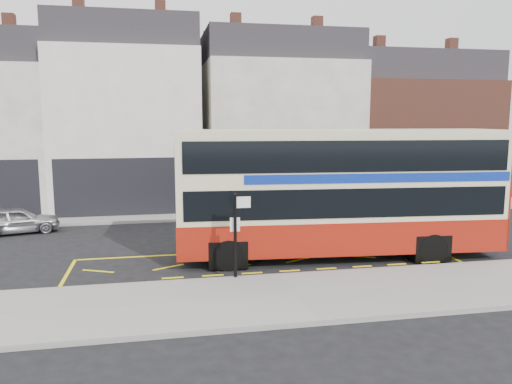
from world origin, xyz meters
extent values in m
plane|color=black|center=(0.00, 0.00, 0.00)|extent=(120.00, 120.00, 0.00)
cube|color=gray|center=(0.00, -2.30, 0.07)|extent=(40.00, 4.00, 0.15)
cube|color=gray|center=(0.00, -0.38, 0.07)|extent=(40.00, 0.15, 0.15)
cube|color=gray|center=(0.00, 11.00, 0.07)|extent=(50.00, 3.00, 0.15)
cube|color=brown|center=(-11.50, 14.00, 10.20)|extent=(0.60, 0.60, 1.20)
cube|color=white|center=(-5.50, 15.00, 4.50)|extent=(8.00, 8.00, 9.00)
cube|color=#28262B|center=(-5.50, 15.00, 9.90)|extent=(8.00, 7.20, 1.80)
cube|color=brown|center=(-7.90, 14.00, 11.20)|extent=(0.60, 0.60, 1.20)
cube|color=brown|center=(-3.50, 14.00, 11.20)|extent=(0.60, 0.60, 1.20)
cube|color=black|center=(-5.50, 11.02, 1.60)|extent=(7.36, 0.06, 3.20)
cube|color=black|center=(-5.50, 11.04, 1.40)|extent=(5.60, 0.04, 2.00)
cube|color=white|center=(3.50, 15.00, 4.25)|extent=(9.00, 8.00, 8.50)
cube|color=#28262B|center=(3.50, 15.00, 9.40)|extent=(9.00, 7.20, 1.80)
cube|color=brown|center=(0.80, 14.00, 10.70)|extent=(0.60, 0.60, 1.20)
cube|color=brown|center=(5.75, 14.00, 10.70)|extent=(0.60, 0.60, 1.20)
cube|color=#14743E|center=(3.50, 11.02, 1.60)|extent=(8.28, 0.06, 3.20)
cube|color=black|center=(3.50, 11.04, 1.40)|extent=(6.30, 0.04, 2.00)
cube|color=brown|center=(12.50, 15.00, 3.75)|extent=(9.00, 8.00, 7.50)
cube|color=#28262B|center=(12.50, 15.00, 8.40)|extent=(9.00, 7.20, 1.80)
cube|color=brown|center=(9.80, 14.00, 9.70)|extent=(0.60, 0.60, 1.20)
cube|color=brown|center=(14.75, 14.00, 9.70)|extent=(0.60, 0.60, 1.20)
cube|color=black|center=(12.50, 11.02, 1.60)|extent=(8.28, 0.06, 3.20)
cube|color=black|center=(12.50, 11.04, 1.40)|extent=(6.30, 0.04, 2.00)
cube|color=beige|center=(2.79, 1.77, 2.60)|extent=(12.22, 3.63, 4.44)
cube|color=maroon|center=(2.79, 1.77, 0.99)|extent=(12.26, 3.67, 1.21)
cube|color=maroon|center=(8.78, 1.33, 2.60)|extent=(0.27, 2.78, 4.44)
cube|color=black|center=(2.79, 1.77, 2.30)|extent=(11.74, 3.65, 1.04)
cube|color=black|center=(2.79, 1.77, 3.94)|extent=(11.74, 3.65, 1.10)
cube|color=navy|center=(3.89, 1.69, 3.18)|extent=(9.82, 3.50, 0.33)
cube|color=black|center=(-3.20, 2.22, 2.03)|extent=(0.25, 2.52, 1.75)
cube|color=black|center=(-3.20, 2.22, 3.94)|extent=(0.25, 2.52, 1.10)
cube|color=black|center=(-3.19, 2.22, 3.07)|extent=(0.19, 1.92, 0.38)
cube|color=beige|center=(2.79, 1.77, 4.77)|extent=(12.21, 3.52, 0.13)
cylinder|color=black|center=(-1.56, 0.85, 0.55)|extent=(1.12, 0.39, 1.10)
cylinder|color=black|center=(-1.37, 3.34, 0.55)|extent=(1.12, 0.39, 1.10)
cylinder|color=black|center=(5.87, 0.29, 0.55)|extent=(1.12, 0.39, 1.10)
cylinder|color=black|center=(6.05, 2.78, 0.55)|extent=(1.12, 0.39, 1.10)
cube|color=black|center=(-1.50, -0.40, 1.51)|extent=(0.09, 0.09, 2.72)
cube|color=white|center=(-1.23, -0.40, 2.60)|extent=(0.49, 0.04, 0.40)
cube|color=white|center=(-1.50, -0.35, 1.88)|extent=(0.32, 0.03, 0.45)
imported|color=#A9A9AD|center=(-10.30, 8.32, 0.62)|extent=(3.91, 2.33, 1.25)
imported|color=#383A3F|center=(1.73, 9.32, 0.65)|extent=(3.94, 1.42, 1.29)
imported|color=white|center=(5.86, 8.53, 0.75)|extent=(5.54, 3.49, 1.50)
cylinder|color=#342017|center=(4.69, 11.60, 0.94)|extent=(0.24, 0.24, 1.88)
camera|label=1|loc=(-3.85, -15.81, 5.23)|focal=35.00mm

